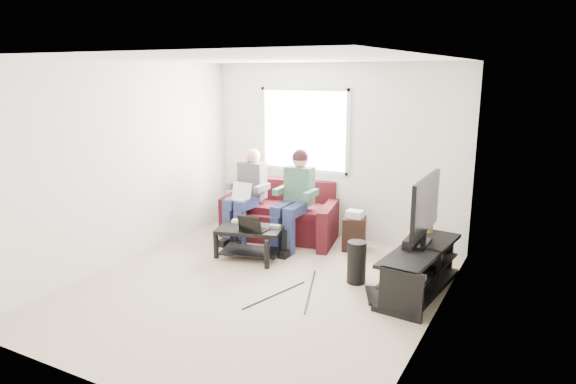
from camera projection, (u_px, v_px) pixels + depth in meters
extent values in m
plane|color=#BCAC92|center=(257.00, 287.00, 6.03)|extent=(4.50, 4.50, 0.00)
plane|color=white|center=(254.00, 59.00, 5.43)|extent=(4.50, 4.50, 0.00)
plane|color=white|center=(334.00, 152.00, 7.66)|extent=(4.50, 0.00, 4.50)
plane|color=white|center=(96.00, 234.00, 3.80)|extent=(4.50, 0.00, 4.50)
plane|color=white|center=(124.00, 164.00, 6.65)|extent=(0.00, 4.50, 4.50)
plane|color=white|center=(437.00, 199.00, 4.81)|extent=(0.00, 4.50, 4.50)
cube|color=white|center=(304.00, 130.00, 7.81)|extent=(1.40, 0.01, 1.20)
cube|color=silver|center=(304.00, 130.00, 7.80)|extent=(1.48, 0.04, 1.28)
cube|color=#4B121D|center=(279.00, 224.00, 7.81)|extent=(1.62, 1.08, 0.42)
cube|color=#4B121D|center=(290.00, 192.00, 8.01)|extent=(1.49, 0.50, 0.43)
cube|color=#4B121D|center=(234.00, 211.00, 8.17)|extent=(0.33, 0.90, 0.59)
cube|color=#4B121D|center=(328.00, 226.00, 7.42)|extent=(0.33, 0.90, 0.59)
cube|color=#4B121D|center=(257.00, 205.00, 7.91)|extent=(0.82, 0.80, 0.10)
cube|color=#4B121D|center=(300.00, 211.00, 7.57)|extent=(0.82, 0.80, 0.10)
cube|color=navy|center=(235.00, 202.00, 7.59)|extent=(0.16, 0.45, 0.14)
cube|color=navy|center=(247.00, 204.00, 7.49)|extent=(0.16, 0.45, 0.14)
cube|color=navy|center=(229.00, 227.00, 7.50)|extent=(0.13, 0.13, 0.52)
cube|color=navy|center=(240.00, 228.00, 7.41)|extent=(0.13, 0.13, 0.52)
cube|color=#525256|center=(252.00, 180.00, 7.75)|extent=(0.40, 0.22, 0.55)
sphere|color=#DDA58A|center=(253.00, 156.00, 7.69)|extent=(0.22, 0.22, 0.22)
cube|color=navy|center=(283.00, 209.00, 7.22)|extent=(0.16, 0.45, 0.14)
cube|color=navy|center=(295.00, 210.00, 7.13)|extent=(0.16, 0.45, 0.14)
cube|color=navy|center=(276.00, 234.00, 7.14)|extent=(0.13, 0.13, 0.52)
cube|color=navy|center=(289.00, 237.00, 7.04)|extent=(0.13, 0.13, 0.52)
cube|color=#595C5C|center=(299.00, 186.00, 7.39)|extent=(0.40, 0.22, 0.55)
sphere|color=#DDA58A|center=(300.00, 160.00, 7.32)|extent=(0.22, 0.22, 0.22)
sphere|color=black|center=(300.00, 157.00, 7.31)|extent=(0.23, 0.23, 0.23)
cube|color=black|center=(250.00, 229.00, 6.88)|extent=(0.97, 0.74, 0.05)
cube|color=black|center=(250.00, 251.00, 6.95)|extent=(0.87, 0.64, 0.02)
cube|color=black|center=(216.00, 245.00, 6.92)|extent=(0.05, 0.05, 0.38)
cube|color=black|center=(267.00, 255.00, 6.55)|extent=(0.05, 0.05, 0.38)
cube|color=black|center=(235.00, 235.00, 7.31)|extent=(0.05, 0.05, 0.38)
cube|color=black|center=(284.00, 244.00, 6.95)|extent=(0.05, 0.05, 0.38)
cube|color=silver|center=(237.00, 221.00, 7.10)|extent=(0.16, 0.12, 0.04)
cube|color=black|center=(251.00, 222.00, 7.07)|extent=(0.16, 0.12, 0.04)
cube|color=gray|center=(275.00, 226.00, 6.86)|extent=(0.16, 0.12, 0.04)
cube|color=black|center=(421.00, 250.00, 5.81)|extent=(0.63, 1.60, 0.04)
cube|color=black|center=(419.00, 270.00, 5.86)|extent=(0.58, 1.53, 0.03)
cube|color=black|center=(418.00, 288.00, 5.92)|extent=(0.63, 1.60, 0.06)
cube|color=black|center=(401.00, 295.00, 5.21)|extent=(0.47, 0.09, 0.52)
cube|color=black|center=(434.00, 250.00, 6.51)|extent=(0.47, 0.09, 0.52)
cube|color=black|center=(423.00, 244.00, 5.88)|extent=(0.12, 0.40, 0.04)
cube|color=black|center=(424.00, 237.00, 5.87)|extent=(0.06, 0.06, 0.12)
cube|color=black|center=(426.00, 205.00, 5.78)|extent=(0.05, 1.10, 0.65)
cube|color=#D5326E|center=(423.00, 205.00, 5.79)|extent=(0.01, 1.01, 0.58)
cube|color=black|center=(413.00, 240.00, 5.93)|extent=(0.12, 0.50, 0.10)
cylinder|color=#A67D47|center=(430.00, 228.00, 6.35)|extent=(0.08, 0.08, 0.12)
cube|color=silver|center=(410.00, 278.00, 5.51)|extent=(0.30, 0.22, 0.06)
cube|color=gray|center=(426.00, 257.00, 6.11)|extent=(0.34, 0.26, 0.08)
cube|color=black|center=(419.00, 267.00, 5.81)|extent=(0.38, 0.30, 0.07)
cylinder|color=black|center=(357.00, 262.00, 6.10)|extent=(0.22, 0.22, 0.51)
cube|color=black|center=(374.00, 295.00, 5.77)|extent=(0.35, 0.51, 0.03)
cube|color=black|center=(354.00, 233.00, 7.25)|extent=(0.32, 0.32, 0.47)
cube|color=silver|center=(355.00, 214.00, 7.19)|extent=(0.22, 0.18, 0.10)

